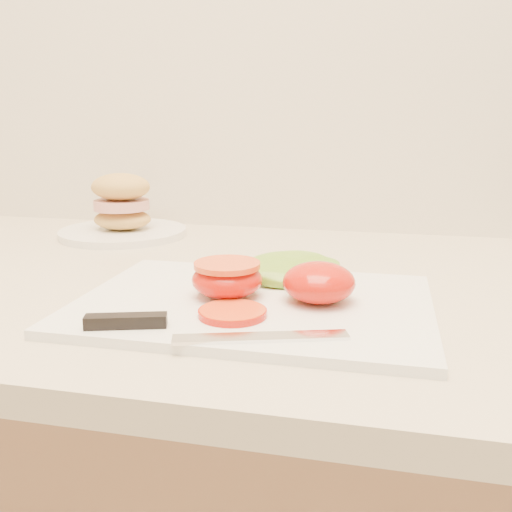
# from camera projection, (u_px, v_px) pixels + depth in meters

# --- Properties ---
(cutting_board) EXTENTS (0.37, 0.27, 0.01)m
(cutting_board) POSITION_uv_depth(u_px,v_px,m) (254.00, 304.00, 0.60)
(cutting_board) COLOR white
(cutting_board) RESTS_ON counter
(tomato_half_dome) EXTENTS (0.08, 0.08, 0.04)m
(tomato_half_dome) POSITION_uv_depth(u_px,v_px,m) (319.00, 282.00, 0.59)
(tomato_half_dome) COLOR red
(tomato_half_dome) RESTS_ON cutting_board
(tomato_half_cut) EXTENTS (0.08, 0.08, 0.04)m
(tomato_half_cut) POSITION_uv_depth(u_px,v_px,m) (227.00, 278.00, 0.61)
(tomato_half_cut) COLOR red
(tomato_half_cut) RESTS_ON cutting_board
(tomato_slice_0) EXTENTS (0.06, 0.06, 0.01)m
(tomato_slice_0) POSITION_uv_depth(u_px,v_px,m) (233.00, 313.00, 0.55)
(tomato_slice_0) COLOR orange
(tomato_slice_0) RESTS_ON cutting_board
(lettuce_leaf_0) EXTENTS (0.15, 0.14, 0.03)m
(lettuce_leaf_0) POSITION_uv_depth(u_px,v_px,m) (295.00, 269.00, 0.67)
(lettuce_leaf_0) COLOR #8BB630
(lettuce_leaf_0) RESTS_ON cutting_board
(knife) EXTENTS (0.24, 0.07, 0.01)m
(knife) POSITION_uv_depth(u_px,v_px,m) (177.00, 327.00, 0.51)
(knife) COLOR silver
(knife) RESTS_ON cutting_board
(sandwich_plate) EXTENTS (0.21, 0.21, 0.11)m
(sandwich_plate) POSITION_uv_depth(u_px,v_px,m) (122.00, 214.00, 0.96)
(sandwich_plate) COLOR white
(sandwich_plate) RESTS_ON counter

